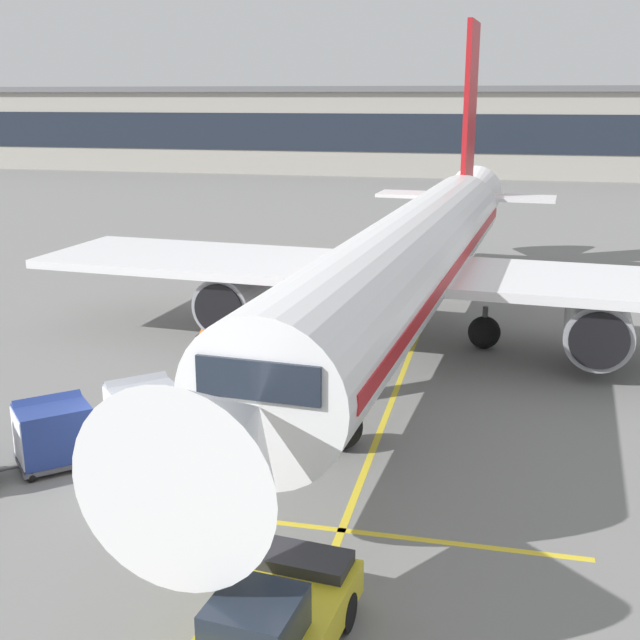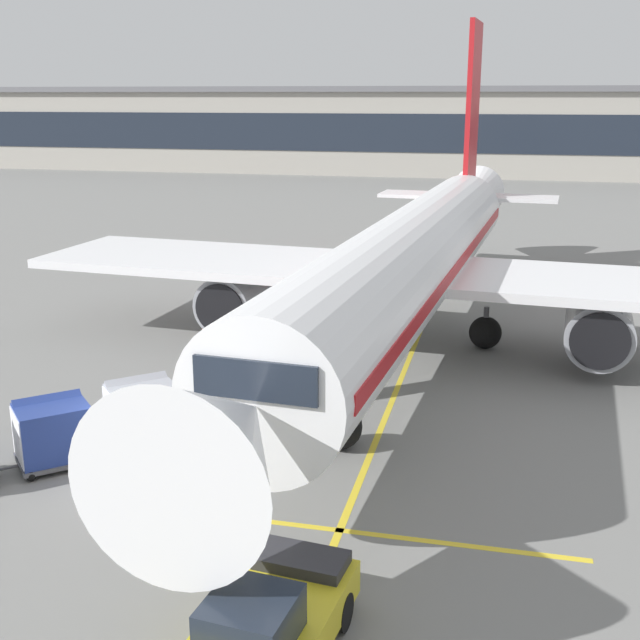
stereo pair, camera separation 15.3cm
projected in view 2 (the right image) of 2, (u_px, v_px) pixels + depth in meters
The scene contains 12 objects.
ground_plane at pixel (131, 474), 22.01m from camera, with size 600.00×600.00×0.00m, color slate.
parked_airplane at pixel (412, 261), 32.06m from camera, with size 32.08×42.08×14.01m.
belt_loader at pixel (246, 387), 26.08m from camera, with size 4.82×4.40×3.05m.
baggage_cart_lead at pixel (142, 410), 23.81m from camera, with size 2.55×2.53×1.91m.
baggage_cart_second at pixel (53, 431), 22.31m from camera, with size 2.55×2.53×1.91m.
pushback_tug at pixel (267, 626), 14.39m from camera, with size 2.58×4.61×1.83m.
ground_crew_by_loader at pixel (198, 388), 25.59m from camera, with size 0.38×0.52×1.74m.
ground_crew_by_carts at pixel (180, 394), 25.09m from camera, with size 0.41×0.49×1.74m.
safety_cone_engine_keepout at pixel (206, 328), 34.58m from camera, with size 0.62×0.62×0.70m.
apron_guidance_line_lead_in at pixel (411, 353), 32.31m from camera, with size 0.20×110.00×0.01m.
apron_guidance_line_stop_bar at pixel (330, 529), 19.19m from camera, with size 12.00×0.20×0.01m.
terminal_building at pixel (361, 129), 111.25m from camera, with size 117.67×21.52×11.12m.
Camera 2 is at (9.64, -18.34, 9.99)m, focal length 45.15 mm.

